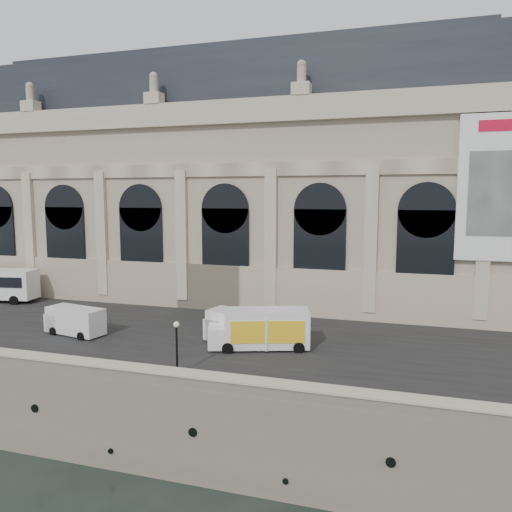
# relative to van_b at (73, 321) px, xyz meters

# --- Properties ---
(ground) EXTENTS (260.00, 260.00, 0.00)m
(ground) POSITION_rel_van_b_xyz_m (13.83, -9.38, -7.27)
(ground) COLOR black
(ground) RESTS_ON ground
(quay) EXTENTS (160.00, 70.00, 6.00)m
(quay) POSITION_rel_van_b_xyz_m (13.83, 25.62, -4.27)
(quay) COLOR gray
(quay) RESTS_ON ground
(street) EXTENTS (160.00, 24.00, 0.06)m
(street) POSITION_rel_van_b_xyz_m (13.83, 4.62, -1.24)
(street) COLOR #2D2D2D
(street) RESTS_ON quay
(parapet) EXTENTS (160.00, 1.40, 1.21)m
(parapet) POSITION_rel_van_b_xyz_m (13.83, -8.78, -0.65)
(parapet) COLOR gray
(parapet) RESTS_ON quay
(museum) EXTENTS (69.00, 18.70, 29.10)m
(museum) POSITION_rel_van_b_xyz_m (7.85, 21.48, 12.46)
(museum) COLOR tan
(museum) RESTS_ON quay
(van_b) EXTENTS (5.87, 3.10, 2.48)m
(van_b) POSITION_rel_van_b_xyz_m (0.00, 0.00, 0.00)
(van_b) COLOR white
(van_b) RESTS_ON quay
(van_c) EXTENTS (6.63, 3.76, 2.78)m
(van_c) POSITION_rel_van_b_xyz_m (15.04, 1.70, 0.15)
(van_c) COLOR white
(van_c) RESTS_ON quay
(box_truck) EXTENTS (8.43, 4.99, 3.24)m
(box_truck) POSITION_rel_van_b_xyz_m (17.20, 0.96, 0.36)
(box_truck) COLOR white
(box_truck) RESTS_ON quay
(lamp_right) EXTENTS (0.39, 0.39, 3.85)m
(lamp_right) POSITION_rel_van_b_xyz_m (13.47, -6.66, 0.65)
(lamp_right) COLOR black
(lamp_right) RESTS_ON quay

